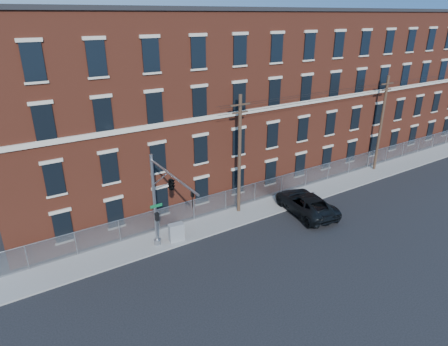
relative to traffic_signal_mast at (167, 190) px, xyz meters
name	(u,v)px	position (x,y,z in m)	size (l,w,h in m)	color
ground	(260,250)	(6.00, -2.18, -5.39)	(140.00, 140.00, 0.00)	black
sidewalk	(326,188)	(18.00, 2.82, -5.33)	(65.00, 3.00, 0.12)	gray
mill_building	(272,90)	(18.00, 11.75, 2.76)	(55.30, 14.32, 16.30)	maroon
chain_link_fence	(317,174)	(18.00, 4.12, -4.33)	(59.06, 0.06, 1.85)	#A5A8AD
traffic_signal_mast	(167,190)	(0.00, 0.00, 0.00)	(0.90, 6.75, 7.00)	#9EA0A5
utility_pole_near	(240,153)	(8.00, 3.42, -0.05)	(1.80, 0.28, 10.00)	#432F21
utility_pole_mid	(381,122)	(26.00, 3.42, -0.05)	(1.80, 0.28, 10.00)	#432F21
overhead_wires	(387,86)	(26.00, 3.42, 3.73)	(40.00, 0.62, 0.62)	black
pickup_truck	(305,203)	(12.71, 0.24, -4.50)	(2.95, 6.40, 1.78)	black
utility_cabinet	(176,232)	(1.42, 2.02, -4.57)	(1.11, 0.56, 1.39)	gray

